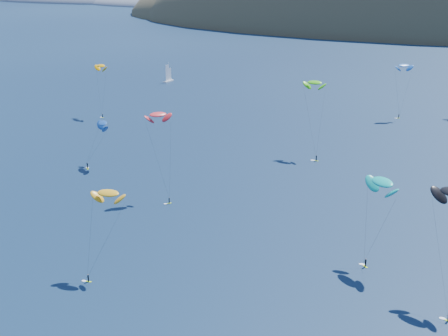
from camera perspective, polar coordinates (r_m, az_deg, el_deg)
name	(u,v)px	position (r m, az deg, el deg)	size (l,w,h in m)	color
headland	(111,2)	(958.85, -10.33, 14.75)	(460.00, 250.00, 60.00)	slate
sailboat	(168,80)	(326.27, -5.10, 8.00)	(8.44, 7.27, 10.36)	white
kitesurfer_1	(101,66)	(259.48, -11.20, 9.14)	(8.00, 9.14, 21.97)	#BCF41B
kitesurfer_2	(108,193)	(128.79, -10.55, -2.29)	(7.48, 9.73, 18.69)	#BCF41B
kitesurfer_3	(315,83)	(205.72, 8.29, 7.72)	(8.67, 12.31, 25.33)	#BCF41B
kitesurfer_4	(404,66)	(260.50, 16.14, 8.98)	(8.09, 7.31, 22.85)	#BCF41B
kitesurfer_5	(382,182)	(133.52, 14.27, -1.26)	(9.56, 9.67, 20.39)	#BCF41B
kitesurfer_9	(158,115)	(167.34, -6.05, 4.87)	(10.07, 10.79, 24.22)	#BCF41B
kitesurfer_10	(103,123)	(196.75, -11.05, 4.03)	(8.26, 11.27, 15.33)	#BCF41B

